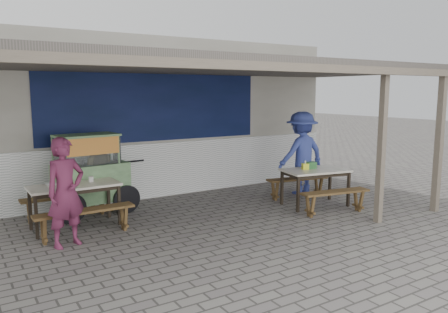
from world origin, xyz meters
TOP-DOWN VIEW (x-y plane):
  - ground at (0.00, 0.00)m, footprint 60.00×60.00m
  - back_wall at (-0.00, 3.58)m, footprint 9.00×1.28m
  - warung_roof at (0.02, 0.90)m, footprint 9.00×4.21m
  - table_left at (-2.30, 1.66)m, footprint 1.48×0.70m
  - bench_left_street at (-2.29, 1.06)m, footprint 1.58×0.31m
  - bench_left_wall at (-2.31, 2.25)m, footprint 1.58×0.31m
  - table_right at (2.20, 0.55)m, footprint 1.41×0.97m
  - bench_right_street at (2.08, -0.12)m, footprint 1.42×0.53m
  - bench_right_wall at (2.33, 1.23)m, footprint 1.42×0.53m
  - vendor_cart at (-1.85, 2.32)m, footprint 1.87×0.92m
  - patron_street_side at (-2.62, 0.80)m, footprint 0.69×0.56m
  - patron_wall_side at (-1.74, 2.47)m, footprint 0.82×0.68m
  - patron_right_table at (2.69, 1.52)m, footprint 1.21×0.70m
  - tissue_box at (2.04, 0.67)m, footprint 0.16×0.16m
  - donation_box at (2.19, 0.67)m, footprint 0.22×0.16m
  - condiment_jar at (-1.99, 1.73)m, footprint 0.09×0.09m
  - condiment_bowl at (-2.65, 1.76)m, footprint 0.22×0.22m

SIDE VIEW (x-z plane):
  - ground at x=0.00m, z-range 0.00..0.00m
  - bench_right_street at x=2.08m, z-range 0.11..0.56m
  - bench_right_wall at x=2.33m, z-range 0.11..0.56m
  - bench_left_street at x=-2.29m, z-range 0.12..0.57m
  - bench_left_wall at x=-2.31m, z-range 0.12..0.57m
  - table_right at x=2.20m, z-range 0.30..1.05m
  - table_left at x=-2.30m, z-range 0.30..1.05m
  - patron_wall_side at x=-1.74m, z-range 0.00..1.53m
  - condiment_bowl at x=-2.65m, z-range 0.75..0.79m
  - condiment_jar at x=-1.99m, z-range 0.75..0.85m
  - tissue_box at x=2.04m, z-range 0.75..0.87m
  - donation_box at x=2.19m, z-range 0.75..0.89m
  - patron_street_side at x=-2.62m, z-range 0.00..1.65m
  - vendor_cart at x=-1.85m, z-range 0.07..1.60m
  - patron_right_table at x=2.69m, z-range 0.00..1.87m
  - back_wall at x=0.00m, z-range -0.03..3.47m
  - warung_roof at x=0.02m, z-range 1.31..4.12m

